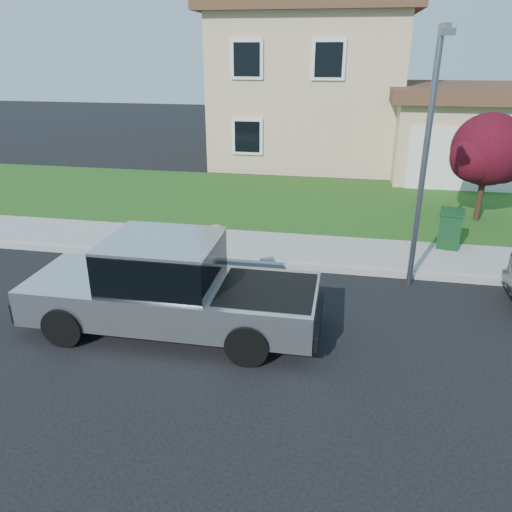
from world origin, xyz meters
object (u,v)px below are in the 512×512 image
(pickup_truck, at_px, (170,289))
(ornamental_tree, at_px, (489,153))
(woman, at_px, (217,267))
(trash_bin, at_px, (450,228))
(street_lamp, at_px, (427,149))

(pickup_truck, xyz_separation_m, ornamental_tree, (7.14, 7.76, 1.31))
(pickup_truck, distance_m, ornamental_tree, 10.63)
(woman, xyz_separation_m, trash_bin, (5.27, 3.86, -0.16))
(ornamental_tree, bearing_deg, trash_bin, -116.16)
(woman, relative_size, trash_bin, 1.73)
(woman, bearing_deg, ornamental_tree, -124.93)
(pickup_truck, bearing_deg, ornamental_tree, 47.12)
(woman, bearing_deg, pickup_truck, 75.79)
(trash_bin, bearing_deg, ornamental_tree, 76.54)
(street_lamp, bearing_deg, woman, -161.24)
(woman, xyz_separation_m, ornamental_tree, (6.57, 6.51, 1.36))
(woman, xyz_separation_m, street_lamp, (4.10, 1.59, 2.29))
(woman, distance_m, street_lamp, 4.96)
(woman, bearing_deg, street_lamp, -148.38)
(street_lamp, bearing_deg, pickup_truck, -151.17)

